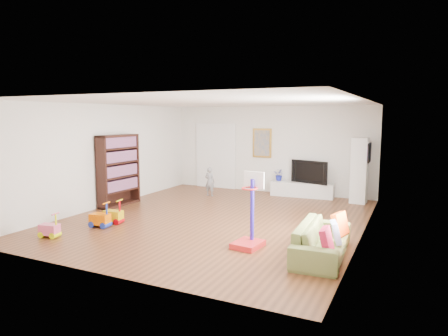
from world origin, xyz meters
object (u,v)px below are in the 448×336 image
at_px(bookshelf, 119,170).
at_px(basketball_hoop, 248,210).
at_px(sofa, 322,240).
at_px(media_console, 302,189).

distance_m(bookshelf, basketball_hoop, 4.79).
bearing_deg(basketball_hoop, sofa, 12.11).
xyz_separation_m(media_console, bookshelf, (-4.15, -3.29, 0.74)).
distance_m(bookshelf, sofa, 6.04).
height_order(sofa, basketball_hoop, basketball_hoop).
height_order(bookshelf, basketball_hoop, bookshelf).
bearing_deg(bookshelf, sofa, -13.25).
relative_size(media_console, basketball_hoop, 1.33).
xyz_separation_m(bookshelf, basketball_hoop, (4.46, -1.75, -0.26)).
relative_size(media_console, bookshelf, 0.97).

